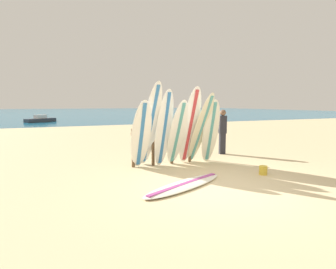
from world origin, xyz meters
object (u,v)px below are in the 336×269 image
at_px(surfboard_leaning_far_left, 141,135).
at_px(beachgoer_standing, 223,130).
at_px(surfboard_leaning_center_left, 164,129).
at_px(surfboard_leaning_center_right, 190,126).
at_px(surfboard_rack, 172,142).
at_px(surfboard_leaning_far_right, 211,132).
at_px(surfboard_lying_on_sand, 185,185).
at_px(surfboard_leaning_left, 150,126).
at_px(small_boat_offshore, 40,119).
at_px(surfboard_leaning_center, 177,133).
at_px(sand_bucket, 263,170).
at_px(surfboard_leaning_right, 201,129).

relative_size(surfboard_leaning_far_left, beachgoer_standing, 1.20).
xyz_separation_m(surfboard_leaning_center_left, surfboard_leaning_center_right, (0.81, -0.02, 0.04)).
bearing_deg(surfboard_rack, surfboard_leaning_far_right, -21.21).
xyz_separation_m(surfboard_leaning_far_right, surfboard_lying_on_sand, (-1.75, -1.79, -0.94)).
height_order(surfboard_leaning_left, surfboard_leaning_far_right, surfboard_leaning_left).
xyz_separation_m(surfboard_leaning_far_left, small_boat_offshore, (-3.31, 22.48, -0.71)).
height_order(surfboard_leaning_center, sand_bucket, surfboard_leaning_center).
distance_m(surfboard_leaning_center_left, surfboard_leaning_right, 1.16).
bearing_deg(surfboard_leaning_center_right, surfboard_rack, 137.01).
relative_size(surfboard_leaning_left, surfboard_leaning_center_right, 1.05).
bearing_deg(surfboard_leaning_far_left, surfboard_leaning_center, -2.15).
distance_m(surfboard_leaning_center_right, surfboard_leaning_right, 0.36).
distance_m(surfboard_leaning_center_left, surfboard_leaning_center, 0.42).
height_order(surfboard_leaning_far_left, small_boat_offshore, surfboard_leaning_far_left).
height_order(surfboard_leaning_center, surfboard_leaning_far_right, surfboard_leaning_far_right).
xyz_separation_m(surfboard_leaning_far_right, small_boat_offshore, (-5.49, 22.52, -0.72)).
bearing_deg(surfboard_leaning_center_right, sand_bucket, -54.64).
height_order(surfboard_rack, sand_bucket, surfboard_rack).
distance_m(surfboard_leaning_far_left, surfboard_leaning_left, 0.40).
bearing_deg(surfboard_leaning_left, surfboard_rack, 19.92).
bearing_deg(surfboard_rack, surfboard_leaning_center_left, -138.07).
bearing_deg(surfboard_leaning_left, surfboard_leaning_right, -4.61).
height_order(surfboard_leaning_far_left, surfboard_leaning_right, surfboard_leaning_right).
distance_m(surfboard_leaning_far_left, beachgoer_standing, 3.58).
bearing_deg(surfboard_rack, surfboard_leaning_center_right, -42.99).
relative_size(beachgoer_standing, sand_bucket, 7.01).
bearing_deg(beachgoer_standing, small_boat_offshore, 107.45).
distance_m(surfboard_leaning_far_left, surfboard_leaning_far_right, 2.18).
distance_m(surfboard_leaning_center_right, surfboard_leaning_far_right, 0.71).
xyz_separation_m(surfboard_lying_on_sand, sand_bucket, (2.29, 0.11, 0.08)).
height_order(surfboard_rack, surfboard_leaning_center_right, surfboard_leaning_center_right).
height_order(surfboard_leaning_center_right, surfboard_leaning_right, surfboard_leaning_center_right).
bearing_deg(beachgoer_standing, surfboard_leaning_far_right, -136.51).
height_order(surfboard_leaning_left, surfboard_leaning_right, surfboard_leaning_left).
relative_size(surfboard_leaning_center_left, beachgoer_standing, 1.39).
height_order(surfboard_rack, surfboard_leaning_center_left, surfboard_leaning_center_left).
distance_m(surfboard_leaning_far_left, sand_bucket, 3.32).
bearing_deg(surfboard_leaning_center, surfboard_leaning_center_left, 170.88).
xyz_separation_m(surfboard_rack, surfboard_leaning_right, (0.75, -0.41, 0.41)).
height_order(surfboard_leaning_center_left, beachgoer_standing, surfboard_leaning_center_left).
distance_m(beachgoer_standing, small_boat_offshore, 22.39).
relative_size(surfboard_leaning_center_left, surfboard_leaning_right, 1.04).
height_order(surfboard_leaning_right, sand_bucket, surfboard_leaning_right).
height_order(surfboard_leaning_far_right, surfboard_lying_on_sand, surfboard_leaning_far_right).
height_order(surfboard_leaning_center_left, surfboard_leaning_center, surfboard_leaning_center_left).
xyz_separation_m(beachgoer_standing, small_boat_offshore, (-6.71, 21.35, -0.62)).
bearing_deg(surfboard_leaning_far_left, sand_bucket, -32.29).
bearing_deg(surfboard_leaning_center_left, surfboard_leaning_center_right, -1.14).
distance_m(surfboard_leaning_left, surfboard_leaning_far_right, 1.89).
distance_m(surfboard_leaning_center_right, surfboard_lying_on_sand, 2.40).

